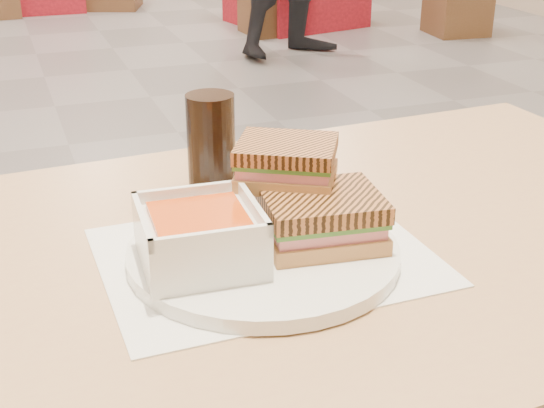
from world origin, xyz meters
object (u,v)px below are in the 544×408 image
object	(u,v)px
soup_bowl	(200,239)
bg_chair_1r	(458,4)
panini_lower	(321,218)
cola_glass	(211,145)
main_table	(289,323)
bg_chair_1l	(271,4)
plate	(263,253)

from	to	relation	value
soup_bowl	bg_chair_1r	size ratio (longest dim) A/B	0.30
panini_lower	bg_chair_1r	bearing A→B (deg)	54.97
cola_glass	bg_chair_1r	xyz separation A→B (m)	(2.95, 3.90, -0.60)
main_table	bg_chair_1r	distance (m)	5.01
panini_lower	bg_chair_1l	size ratio (longest dim) A/B	0.33
cola_glass	bg_chair_1l	world-z (taller)	cola_glass
plate	bg_chair_1l	world-z (taller)	plate
cola_glass	plate	bearing A→B (deg)	-90.07
plate	bg_chair_1r	bearing A→B (deg)	54.30
main_table	soup_bowl	world-z (taller)	soup_bowl
cola_glass	bg_chair_1r	size ratio (longest dim) A/B	0.31
soup_bowl	main_table	bearing A→B (deg)	21.90
soup_bowl	bg_chair_1l	distance (m)	4.96
main_table	cola_glass	world-z (taller)	cola_glass
cola_glass	bg_chair_1l	size ratio (longest dim) A/B	0.32
cola_glass	main_table	bearing A→B (deg)	-75.06
panini_lower	bg_chair_1r	distance (m)	5.05
bg_chair_1l	plate	bearing A→B (deg)	-110.15
plate	soup_bowl	bearing A→B (deg)	-170.18
plate	cola_glass	world-z (taller)	cola_glass
soup_bowl	bg_chair_1l	bearing A→B (deg)	69.09
panini_lower	cola_glass	size ratio (longest dim) A/B	1.03
panini_lower	bg_chair_1l	bearing A→B (deg)	70.61
main_table	plate	world-z (taller)	plate
bg_chair_1l	bg_chair_1r	distance (m)	1.35
plate	panini_lower	world-z (taller)	panini_lower
soup_bowl	bg_chair_1l	size ratio (longest dim) A/B	0.30
main_table	panini_lower	size ratio (longest dim) A/B	8.87
main_table	soup_bowl	xyz separation A→B (m)	(-0.12, -0.05, 0.16)
cola_glass	bg_chair_1r	bearing A→B (deg)	52.91
main_table	cola_glass	size ratio (longest dim) A/B	9.15
cola_glass	bg_chair_1l	distance (m)	4.74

